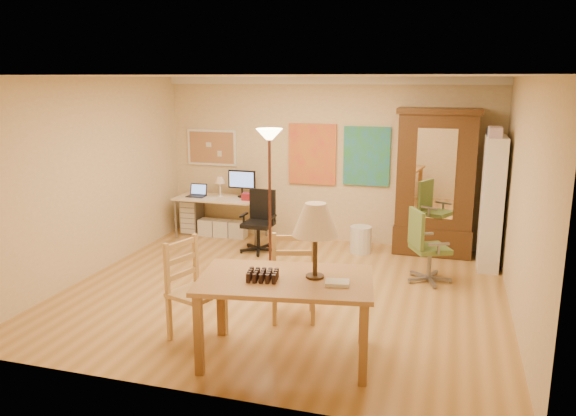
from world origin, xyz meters
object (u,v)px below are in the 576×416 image
(dining_table, at_px, (296,262))
(office_chair_green, at_px, (427,263))
(computer_desk, at_px, (223,213))
(armoire, at_px, (435,192))
(office_chair_black, at_px, (259,235))
(bookshelf, at_px, (491,203))

(dining_table, distance_m, office_chair_green, 2.85)
(computer_desk, bearing_deg, armoire, 1.38)
(office_chair_green, bearing_deg, office_chair_black, 166.03)
(office_chair_black, bearing_deg, office_chair_green, -13.97)
(armoire, xyz_separation_m, bookshelf, (0.80, -0.44, -0.04))
(bookshelf, bearing_deg, computer_desk, 175.24)
(computer_desk, xyz_separation_m, office_chair_black, (0.86, -0.61, -0.16))
(computer_desk, relative_size, bookshelf, 0.81)
(dining_table, distance_m, office_chair_black, 3.58)
(bookshelf, bearing_deg, office_chair_black, -175.83)
(computer_desk, distance_m, office_chair_black, 1.06)
(office_chair_green, bearing_deg, armoire, 89.41)
(dining_table, relative_size, bookshelf, 0.94)
(armoire, distance_m, bookshelf, 0.91)
(dining_table, distance_m, armoire, 4.03)
(office_chair_green, height_order, armoire, armoire)
(office_chair_black, height_order, bookshelf, bookshelf)
(dining_table, bearing_deg, computer_desk, 121.91)
(office_chair_green, height_order, bookshelf, bookshelf)
(computer_desk, distance_m, office_chair_green, 3.69)
(armoire, bearing_deg, computer_desk, -178.62)
(computer_desk, distance_m, bookshelf, 4.32)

